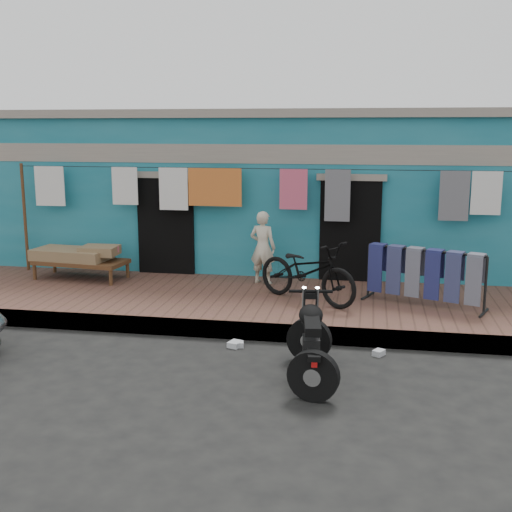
{
  "coord_description": "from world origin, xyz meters",
  "views": [
    {
      "loc": [
        1.65,
        -7.19,
        3.02
      ],
      "look_at": [
        0.0,
        2.0,
        1.15
      ],
      "focal_mm": 45.0,
      "sensor_mm": 36.0,
      "label": 1
    }
  ],
  "objects_px": {
    "bicycle": "(307,264)",
    "charpoy": "(81,263)",
    "seated_person": "(263,247)",
    "jeans_rack": "(424,276)",
    "motorcycle": "(311,340)"
  },
  "relations": [
    {
      "from": "bicycle",
      "to": "charpoy",
      "type": "distance_m",
      "value": 4.4
    },
    {
      "from": "seated_person",
      "to": "charpoy",
      "type": "height_order",
      "value": "seated_person"
    },
    {
      "from": "seated_person",
      "to": "jeans_rack",
      "type": "relative_size",
      "value": 0.67
    },
    {
      "from": "seated_person",
      "to": "motorcycle",
      "type": "xyz_separation_m",
      "value": [
        1.23,
        -3.77,
        -0.4
      ]
    },
    {
      "from": "bicycle",
      "to": "charpoy",
      "type": "relative_size",
      "value": 1.02
    },
    {
      "from": "bicycle",
      "to": "motorcycle",
      "type": "height_order",
      "value": "bicycle"
    },
    {
      "from": "bicycle",
      "to": "jeans_rack",
      "type": "distance_m",
      "value": 1.85
    },
    {
      "from": "charpoy",
      "to": "seated_person",
      "type": "bearing_deg",
      "value": 3.98
    },
    {
      "from": "bicycle",
      "to": "motorcycle",
      "type": "xyz_separation_m",
      "value": [
        0.32,
        -2.69,
        -0.36
      ]
    },
    {
      "from": "seated_person",
      "to": "jeans_rack",
      "type": "distance_m",
      "value": 2.94
    },
    {
      "from": "jeans_rack",
      "to": "bicycle",
      "type": "bearing_deg",
      "value": -177.52
    },
    {
      "from": "motorcycle",
      "to": "jeans_rack",
      "type": "xyz_separation_m",
      "value": [
        1.52,
        2.77,
        0.22
      ]
    },
    {
      "from": "charpoy",
      "to": "jeans_rack",
      "type": "relative_size",
      "value": 0.94
    },
    {
      "from": "charpoy",
      "to": "jeans_rack",
      "type": "distance_m",
      "value": 6.2
    },
    {
      "from": "charpoy",
      "to": "motorcycle",
      "type": "bearing_deg",
      "value": -37.36
    }
  ]
}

